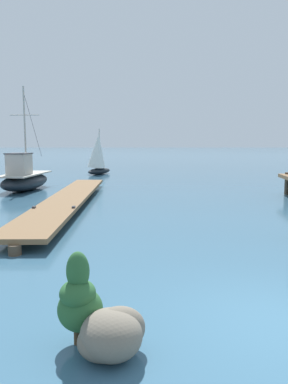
% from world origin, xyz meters
% --- Properties ---
extents(ground_plane, '(400.00, 400.00, 0.00)m').
position_xyz_m(ground_plane, '(0.00, 0.00, 0.00)').
color(ground_plane, '#38607A').
extents(floating_dock, '(2.20, 16.94, 0.53)m').
position_xyz_m(floating_dock, '(-6.25, 12.21, 0.36)').
color(floating_dock, brown).
rests_on(floating_dock, ground).
extents(fishing_boat_2, '(2.56, 6.13, 6.63)m').
position_xyz_m(fishing_boat_2, '(-10.32, 18.18, 0.75)').
color(fishing_boat_2, black).
rests_on(fishing_boat_2, ground).
extents(shore_rock_near_left, '(1.26, 1.28, 0.73)m').
position_xyz_m(shore_rock_near_left, '(-2.91, -1.11, 0.34)').
color(shore_rock_near_left, '#766C5D').
rests_on(shore_rock_near_left, ground).
extents(coastal_shrub, '(0.70, 0.65, 1.48)m').
position_xyz_m(coastal_shrub, '(-3.42, -0.75, 0.71)').
color(coastal_shrub, '#4C3823').
rests_on(coastal_shrub, ground).
extents(distant_sailboat, '(2.64, 3.54, 4.34)m').
position_xyz_m(distant_sailboat, '(-7.11, 30.23, 1.90)').
color(distant_sailboat, black).
rests_on(distant_sailboat, ground).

